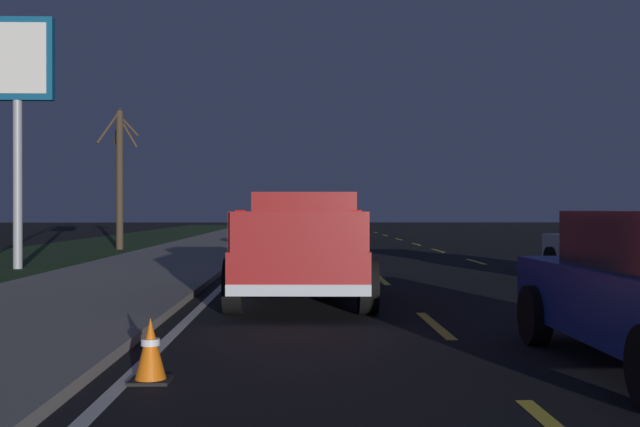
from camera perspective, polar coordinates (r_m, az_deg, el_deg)
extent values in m
plane|color=black|center=(27.69, 5.91, -2.98)|extent=(144.00, 144.00, 0.00)
cube|color=gray|center=(27.73, -9.56, -2.85)|extent=(108.00, 4.00, 0.12)
cube|color=#1E3819|center=(28.86, -19.45, -2.85)|extent=(108.00, 6.00, 0.01)
cube|color=yellow|center=(17.64, 16.10, -4.80)|extent=(2.40, 0.14, 0.01)
cube|color=yellow|center=(23.44, 11.63, -3.55)|extent=(2.40, 0.14, 0.01)
cube|color=yellow|center=(29.69, 8.83, -2.76)|extent=(2.40, 0.14, 0.01)
cube|color=yellow|center=(35.15, 7.21, -2.30)|extent=(2.40, 0.14, 0.01)
cube|color=yellow|center=(41.34, 5.90, -1.92)|extent=(2.40, 0.14, 0.01)
cube|color=yellow|center=(47.91, 4.88, -1.63)|extent=(2.40, 0.14, 0.01)
cube|color=yellow|center=(53.69, 4.19, -1.43)|extent=(2.40, 0.14, 0.01)
cube|color=yellow|center=(60.61, 3.54, -1.24)|extent=(2.40, 0.14, 0.01)
cube|color=yellow|center=(66.25, 3.11, -1.12)|extent=(2.40, 0.14, 0.01)
cube|color=yellow|center=(72.26, 2.72, -1.01)|extent=(2.40, 0.14, 0.01)
cube|color=yellow|center=(78.39, 2.39, -0.91)|extent=(2.40, 0.14, 0.01)
cube|color=yellow|center=(10.45, 8.61, -8.26)|extent=(2.40, 0.14, 0.01)
cube|color=yellow|center=(17.02, 4.64, -4.97)|extent=(2.40, 0.14, 0.01)
cube|color=yellow|center=(22.72, 3.09, -3.67)|extent=(2.40, 0.14, 0.01)
cube|color=yellow|center=(29.30, 2.06, -2.80)|extent=(2.40, 0.14, 0.01)
cube|color=yellow|center=(34.53, 1.52, -2.34)|extent=(2.40, 0.14, 0.01)
cube|color=yellow|center=(40.40, 1.08, -1.97)|extent=(2.40, 0.14, 0.01)
cube|color=yellow|center=(46.80, 0.73, -1.67)|extent=(2.40, 0.14, 0.01)
cube|color=yellow|center=(51.97, 0.51, -1.48)|extent=(2.40, 0.14, 0.01)
cube|color=yellow|center=(57.74, 0.31, -1.31)|extent=(2.40, 0.14, 0.01)
cube|color=yellow|center=(63.39, 0.15, -1.18)|extent=(2.40, 0.14, 0.01)
cube|color=yellow|center=(69.04, 0.01, -1.06)|extent=(2.40, 0.14, 0.01)
cube|color=yellow|center=(75.67, -0.12, -0.95)|extent=(2.40, 0.14, 0.01)
cube|color=silver|center=(27.51, -4.81, -2.99)|extent=(108.00, 0.14, 0.01)
cube|color=maroon|center=(13.10, -1.22, -3.60)|extent=(5.46, 2.18, 0.60)
cube|color=maroon|center=(14.26, -1.08, -0.28)|extent=(2.22, 1.91, 0.90)
cube|color=#1E2833|center=(13.21, -1.20, -0.10)|extent=(0.09, 1.44, 0.50)
cube|color=maroon|center=(12.06, -5.83, -1.18)|extent=(3.02, 0.18, 0.56)
cube|color=maroon|center=(12.00, 3.13, -1.18)|extent=(3.02, 0.18, 0.56)
cube|color=maroon|center=(10.42, -1.63, -1.40)|extent=(0.14, 1.88, 0.56)
cube|color=silver|center=(10.47, -1.63, -5.78)|extent=(0.19, 2.00, 0.16)
cube|color=red|center=(10.48, -6.00, -0.29)|extent=(0.06, 0.14, 0.20)
cube|color=red|center=(10.42, 2.77, -0.29)|extent=(0.06, 0.14, 0.20)
cylinder|color=black|center=(14.95, -4.87, -4.09)|extent=(0.84, 0.28, 0.84)
cylinder|color=black|center=(14.90, 2.83, -4.11)|extent=(0.84, 0.28, 0.84)
cylinder|color=black|center=(11.42, -6.51, -5.43)|extent=(0.84, 0.28, 0.84)
cylinder|color=black|center=(11.36, 3.60, -5.46)|extent=(0.84, 0.28, 0.84)
cylinder|color=black|center=(9.16, 15.82, -7.33)|extent=(0.68, 0.22, 0.68)
cube|color=black|center=(26.70, -1.23, -1.74)|extent=(4.45, 1.92, 0.70)
cube|color=#1E2833|center=(26.44, -1.21, -0.40)|extent=(2.51, 1.65, 0.56)
cylinder|color=black|center=(28.19, -3.16, -2.23)|extent=(0.68, 0.22, 0.68)
cylinder|color=black|center=(28.25, 0.50, -2.23)|extent=(0.68, 0.22, 0.68)
cylinder|color=black|center=(25.20, -3.17, -2.52)|extent=(0.68, 0.22, 0.68)
cylinder|color=black|center=(25.26, 0.92, -2.51)|extent=(0.68, 0.22, 0.68)
cube|color=red|center=(24.55, -1.07, -1.80)|extent=(0.12, 1.51, 0.10)
cube|color=silver|center=(17.89, 21.35, -2.72)|extent=(4.43, 1.89, 0.70)
cube|color=#1E2833|center=(17.65, 21.68, -0.72)|extent=(2.49, 1.63, 0.56)
cylinder|color=black|center=(18.96, 17.01, -3.43)|extent=(0.68, 0.22, 0.68)
cylinder|color=black|center=(19.64, 21.97, -3.31)|extent=(0.68, 0.22, 0.68)
cylinder|color=black|center=(16.18, 20.58, -4.06)|extent=(0.68, 0.22, 0.68)
cylinder|color=#99999E|center=(21.69, -21.75, 4.93)|extent=(0.24, 0.24, 6.66)
cube|color=navy|center=(21.99, -21.76, 10.73)|extent=(0.24, 1.90, 2.20)
cube|color=silver|center=(21.87, -21.88, 10.79)|extent=(0.04, 1.60, 1.87)
cylinder|color=#423323|center=(31.19, -14.80, 2.43)|extent=(0.28, 0.28, 5.50)
cylinder|color=#423323|center=(31.41, -14.20, 5.91)|extent=(0.40, 0.70, 1.20)
cylinder|color=#423323|center=(31.49, -14.17, 6.40)|extent=(0.48, 0.72, 0.84)
cylinder|color=#423323|center=(31.88, -14.97, 6.31)|extent=(1.05, 0.54, 1.40)
cylinder|color=#423323|center=(31.07, -15.59, 6.27)|extent=(0.80, 0.81, 1.43)
cube|color=black|center=(7.15, -12.61, -12.13)|extent=(0.36, 0.36, 0.03)
cone|color=orange|center=(7.09, -12.61, -9.84)|extent=(0.28, 0.28, 0.55)
cylinder|color=white|center=(7.08, -12.61, -9.40)|extent=(0.17, 0.17, 0.06)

